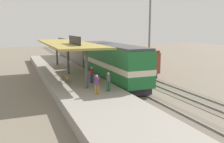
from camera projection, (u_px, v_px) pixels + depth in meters
name	position (u px, v px, depth m)	size (l,w,h in m)	color
ground_plane	(118.00, 77.00, 33.10)	(120.00, 120.00, 0.00)	#706656
track_near	(104.00, 78.00, 32.36)	(3.20, 110.00, 0.16)	#5F5649
track_far	(135.00, 75.00, 34.05)	(3.20, 110.00, 0.16)	#5F5649
platform	(69.00, 77.00, 30.60)	(6.00, 44.00, 0.90)	gray
station_canopy	(68.00, 44.00, 29.80)	(5.20, 18.00, 4.70)	#47474C
platform_bench	(64.00, 78.00, 25.81)	(0.44, 1.70, 0.50)	#333338
locomotive	(113.00, 63.00, 29.12)	(2.93, 14.43, 4.44)	#28282D
passenger_carriage_single	(76.00, 51.00, 45.59)	(2.90, 20.00, 4.24)	#28282D
freight_car	(129.00, 60.00, 35.59)	(2.80, 12.00, 3.54)	#28282D
light_mast	(150.00, 14.00, 35.57)	(1.10, 1.10, 11.70)	slate
person_waiting	(97.00, 84.00, 20.90)	(0.34, 0.34, 1.71)	olive
person_walking	(108.00, 81.00, 22.00)	(0.34, 0.34, 1.71)	#23603D
person_boarding	(92.00, 74.00, 25.21)	(0.34, 0.34, 1.71)	navy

